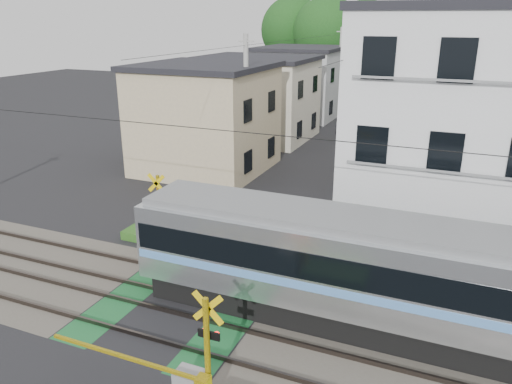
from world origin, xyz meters
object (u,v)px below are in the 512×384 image
at_px(crossing_signal_far, 171,231).
at_px(pedestrian, 338,130).
at_px(crossing_signal_near, 192,381).
at_px(apartment_block, 485,128).

distance_m(crossing_signal_far, pedestrian, 21.00).
relative_size(crossing_signal_near, crossing_signal_far, 1.00).
distance_m(crossing_signal_far, apartment_block, 13.14).
relative_size(apartment_block, pedestrian, 6.39).
height_order(crossing_signal_far, pedestrian, crossing_signal_far).
xyz_separation_m(crossing_signal_far, pedestrian, (1.62, 20.94, 0.09)).
xyz_separation_m(crossing_signal_far, apartment_block, (11.09, 5.84, 3.94)).
height_order(apartment_block, pedestrian, apartment_block).
bearing_deg(apartment_block, crossing_signal_far, -152.22).
relative_size(crossing_signal_far, pedestrian, 2.96).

